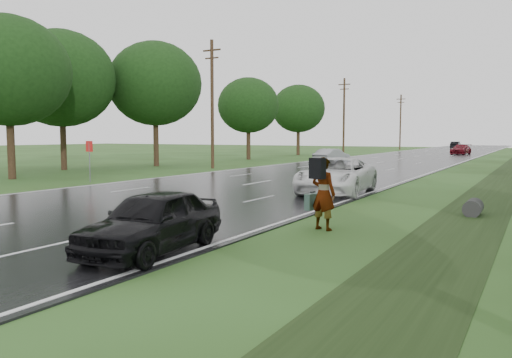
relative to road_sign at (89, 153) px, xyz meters
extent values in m
cube|color=black|center=(8.50, 33.00, -1.62)|extent=(14.00, 180.00, 0.04)
cube|color=silver|center=(15.25, 33.00, -1.60)|extent=(0.12, 180.00, 0.01)
cube|color=silver|center=(1.75, 33.00, -1.60)|extent=(0.12, 180.00, 0.01)
cube|color=silver|center=(8.50, 33.00, -1.60)|extent=(0.12, 180.00, 0.01)
cube|color=black|center=(20.00, 8.00, -1.64)|extent=(2.20, 120.00, 0.01)
cylinder|color=#2D2D2D|center=(20.00, -2.00, -1.39)|extent=(0.56, 1.00, 0.56)
cylinder|color=slate|center=(0.00, 0.00, -0.54)|extent=(0.06, 0.06, 2.20)
cube|color=red|center=(0.00, 0.00, 0.36)|extent=(0.50, 0.04, 0.60)
cylinder|color=#332115|center=(-0.70, 13.00, 3.36)|extent=(0.26, 0.26, 10.00)
cube|color=#332115|center=(-0.70, 13.00, 7.56)|extent=(1.60, 0.12, 0.12)
cube|color=#332115|center=(-0.70, 13.00, 6.96)|extent=(1.20, 0.10, 0.10)
cylinder|color=#332115|center=(-0.70, 43.00, 3.36)|extent=(0.26, 0.26, 10.00)
cube|color=#332115|center=(-0.70, 43.00, 7.56)|extent=(1.60, 0.12, 0.12)
cube|color=#332115|center=(-0.70, 43.00, 6.96)|extent=(1.20, 0.10, 0.10)
cylinder|color=#332115|center=(-0.70, 73.00, 3.36)|extent=(0.26, 0.26, 10.00)
cube|color=#332115|center=(-0.70, 73.00, 7.56)|extent=(1.60, 0.12, 0.12)
cube|color=#332115|center=(-0.70, 73.00, 6.96)|extent=(1.20, 0.10, 0.10)
cylinder|color=#332115|center=(-5.50, -1.00, 0.20)|extent=(0.44, 0.44, 3.68)
ellipsoid|color=black|center=(-5.50, -1.00, 4.74)|extent=(7.20, 7.20, 6.48)
cylinder|color=#332115|center=(-6.50, 13.00, 0.36)|extent=(0.44, 0.44, 4.00)
ellipsoid|color=black|center=(-6.50, 13.00, 5.28)|extent=(7.80, 7.80, 7.02)
cylinder|color=#332115|center=(-5.70, 27.00, 0.04)|extent=(0.44, 0.44, 3.36)
ellipsoid|color=black|center=(-5.70, 27.00, 4.19)|extent=(6.60, 6.60, 5.94)
cylinder|color=#332115|center=(-9.50, 6.00, 0.28)|extent=(0.44, 0.44, 3.84)
ellipsoid|color=black|center=(-9.50, 6.00, 5.20)|extent=(8.00, 8.00, 7.20)
cylinder|color=#332115|center=(-6.30, 41.00, 0.12)|extent=(0.44, 0.44, 3.52)
ellipsoid|color=black|center=(-6.30, 41.00, 4.50)|extent=(7.00, 7.00, 6.30)
imported|color=#A5998C|center=(16.70, -6.76, -0.63)|extent=(0.82, 0.63, 2.01)
cube|color=black|center=(16.64, -7.05, 0.08)|extent=(0.45, 0.32, 0.56)
cube|color=#405D55|center=(16.30, -6.56, -0.90)|extent=(0.31, 0.59, 0.46)
cube|color=black|center=(16.30, -6.56, -0.63)|extent=(0.09, 0.20, 0.04)
imported|color=white|center=(14.00, 1.45, -0.81)|extent=(3.10, 5.88, 1.58)
imported|color=black|center=(14.50, -11.21, -0.91)|extent=(2.09, 4.21, 1.38)
imported|color=#919298|center=(5.96, 21.64, -0.90)|extent=(2.08, 4.44, 1.41)
imported|color=maroon|center=(12.32, 53.43, -0.92)|extent=(2.51, 4.91, 1.36)
imported|color=black|center=(7.50, 83.00, -0.91)|extent=(1.52, 4.24, 1.39)
camera|label=1|loc=(21.85, -19.48, 0.96)|focal=35.00mm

